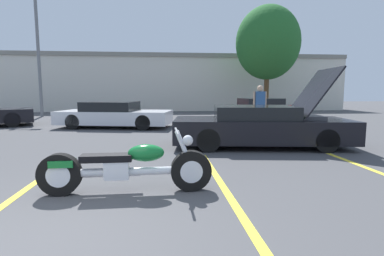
% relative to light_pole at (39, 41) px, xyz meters
% --- Properties ---
extents(ground_plane, '(80.00, 80.00, 0.00)m').
position_rel_light_pole_xyz_m(ground_plane, '(5.80, -16.10, -4.49)').
color(ground_plane, '#474749').
extents(parking_stripe_middle, '(0.12, 5.67, 0.01)m').
position_rel_light_pole_xyz_m(parking_stripe_middle, '(5.07, -14.79, -4.49)').
color(parking_stripe_middle, yellow).
rests_on(parking_stripe_middle, ground).
extents(parking_stripe_back, '(0.12, 5.67, 0.01)m').
position_rel_light_pole_xyz_m(parking_stripe_back, '(8.18, -14.79, -4.49)').
color(parking_stripe_back, yellow).
rests_on(parking_stripe_back, ground).
extents(far_building, '(32.00, 4.20, 4.40)m').
position_rel_light_pole_xyz_m(far_building, '(5.80, 5.97, -2.15)').
color(far_building, beige).
rests_on(far_building, ground).
extents(light_pole, '(1.21, 0.28, 8.21)m').
position_rel_light_pole_xyz_m(light_pole, '(0.00, 0.00, 0.00)').
color(light_pole, slate).
rests_on(light_pole, ground).
extents(tree_background, '(4.19, 4.19, 7.11)m').
position_rel_light_pole_xyz_m(tree_background, '(14.18, 0.66, 0.20)').
color(tree_background, brown).
rests_on(tree_background, ground).
extents(motorcycle, '(2.57, 0.70, 0.95)m').
position_rel_light_pole_xyz_m(motorcycle, '(6.67, -14.50, -4.10)').
color(motorcycle, black).
rests_on(motorcycle, ground).
extents(show_car_hood_open, '(4.95, 2.46, 2.15)m').
position_rel_light_pole_xyz_m(show_car_hood_open, '(9.95, -10.96, -3.92)').
color(show_car_hood_open, black).
rests_on(show_car_hood_open, ground).
extents(parked_car_mid_row, '(4.94, 2.82, 1.09)m').
position_rel_light_pole_xyz_m(parked_car_mid_row, '(5.19, -6.04, -3.96)').
color(parked_car_mid_row, silver).
rests_on(parked_car_mid_row, ground).
extents(parked_car_right_row, '(4.41, 2.18, 1.18)m').
position_rel_light_pole_xyz_m(parked_car_right_row, '(12.25, -4.35, -3.93)').
color(parked_car_right_row, red).
rests_on(parked_car_right_row, ground).
extents(spectator_near_motorcycle, '(0.52, 0.23, 1.75)m').
position_rel_light_pole_xyz_m(spectator_near_motorcycle, '(10.93, -7.79, -3.45)').
color(spectator_near_motorcycle, '#38476B').
rests_on(spectator_near_motorcycle, ground).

